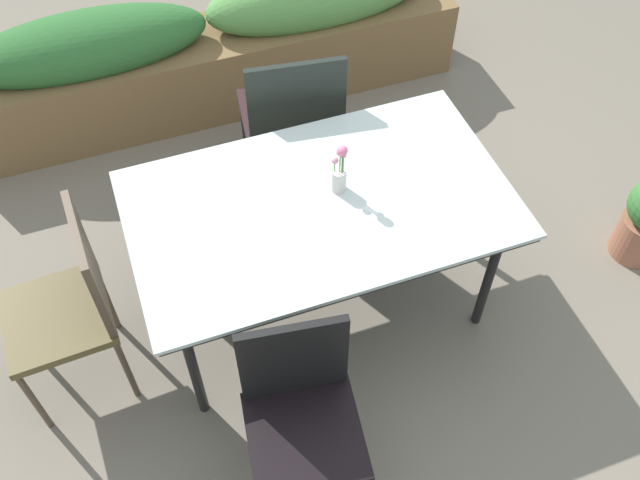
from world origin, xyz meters
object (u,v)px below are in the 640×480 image
at_px(chair_end_left, 71,302).
at_px(flower_vase, 339,172).
at_px(chair_near_left, 301,410).
at_px(chair_far_side, 293,116).
at_px(planter_box, 212,50).
at_px(dining_table, 320,210).

bearing_deg(chair_end_left, flower_vase, -90.89).
xyz_separation_m(chair_near_left, flower_vase, (0.45, 0.80, 0.32)).
distance_m(chair_far_side, planter_box, 0.95).
height_order(chair_near_left, flower_vase, flower_vase).
bearing_deg(chair_end_left, chair_far_side, -61.17).
distance_m(dining_table, chair_end_left, 1.09).
relative_size(chair_near_left, planter_box, 0.31).
distance_m(chair_near_left, planter_box, 2.43).
bearing_deg(dining_table, planter_box, 92.70).
bearing_deg(chair_near_left, chair_far_side, -99.41).
height_order(chair_end_left, chair_near_left, chair_end_left).
distance_m(chair_end_left, chair_near_left, 1.05).
distance_m(flower_vase, planter_box, 1.69).
bearing_deg(flower_vase, dining_table, -156.56).
relative_size(chair_far_side, planter_box, 0.33).
bearing_deg(dining_table, flower_vase, 23.44).
xyz_separation_m(dining_table, chair_end_left, (-1.08, 0.00, -0.15)).
relative_size(dining_table, chair_near_left, 1.73).
bearing_deg(chair_near_left, flower_vase, -111.28).
distance_m(chair_end_left, planter_box, 1.93).
relative_size(flower_vase, planter_box, 0.09).
bearing_deg(chair_end_left, chair_near_left, -139.14).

